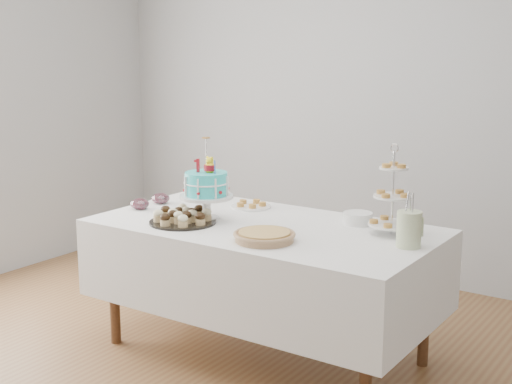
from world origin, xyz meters
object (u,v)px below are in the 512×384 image
Objects in this scene: birthday_cake at (207,198)px; cupcake_tray at (183,216)px; jam_bowl_b at (161,199)px; utensil_pitcher at (409,228)px; pastry_plate at (251,205)px; table at (264,264)px; tiered_stand at (393,197)px; pie at (264,236)px; jam_bowl_a at (140,204)px; plate_stack at (358,218)px.

birthday_cake is 0.18m from cupcake_tray.
utensil_pitcher is at bearing -1.71° from jam_bowl_b.
cupcake_tray is 0.55m from pastry_plate.
tiered_stand is at bearing 17.55° from table.
utensil_pitcher is at bearing 11.85° from cupcake_tray.
table is 16.72× the size of jam_bowl_b.
jam_bowl_a is at bearing 170.38° from pie.
pie is 2.80× the size of jam_bowl_b.
jam_bowl_a is at bearing -90.00° from jam_bowl_b.
table is 0.59m from plate_stack.
birthday_cake is at bearing -94.83° from pastry_plate.
pie reaches higher than table.
tiered_stand reaches higher than birthday_cake.
cupcake_tray is 0.98m from plate_stack.
jam_bowl_b reaches higher than plate_stack.
birthday_cake is 1.92× the size of pastry_plate.
cupcake_tray is 1.17m from tiered_stand.
cupcake_tray is at bearing -100.17° from pastry_plate.
table is 3.96× the size of tiered_stand.
tiered_stand is at bearing -0.52° from birthday_cake.
cupcake_tray reaches higher than jam_bowl_b.
jam_bowl_b is (-1.51, -0.13, -0.17)m from tiered_stand.
birthday_cake is 4.09× the size of jam_bowl_a.
birthday_cake is 0.54m from jam_bowl_b.
cupcake_tray is 3.26× the size of jam_bowl_a.
plate_stack is 1.45× the size of jam_bowl_a.
tiered_stand is 1.97× the size of pastry_plate.
utensil_pitcher is at bearing -46.45° from tiered_stand.
birthday_cake reaches higher than pastry_plate.
cupcake_tray is at bearing -157.73° from tiered_stand.
pastry_plate is 2.13× the size of jam_bowl_a.
tiered_stand reaches higher than pastry_plate.
tiered_stand is 2.90× the size of plate_stack.
jam_bowl_a is at bearing 164.40° from utensil_pitcher.
table is at bearing 29.51° from cupcake_tray.
table is 0.42m from pie.
table is 0.50m from birthday_cake.
jam_bowl_b is 0.41× the size of utensil_pitcher.
birthday_cake is at bearing 2.30° from jam_bowl_a.
pastry_plate is 0.89× the size of utensil_pitcher.
pastry_plate is at bearing 79.83° from cupcake_tray.
tiered_stand is at bearing 22.27° from cupcake_tray.
pie is (0.53, -0.19, -0.10)m from birthday_cake.
utensil_pitcher is at bearing 4.78° from jam_bowl_a.
plate_stack is (-0.25, 0.10, -0.17)m from tiered_stand.
pastry_plate is 0.58m from jam_bowl_b.
pie is (0.59, -0.05, -0.01)m from cupcake_tray.
jam_bowl_a is (-0.84, -0.11, 0.26)m from table.
table is at bearing -2.63° from birthday_cake.
jam_bowl_a reaches higher than pastry_plate.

